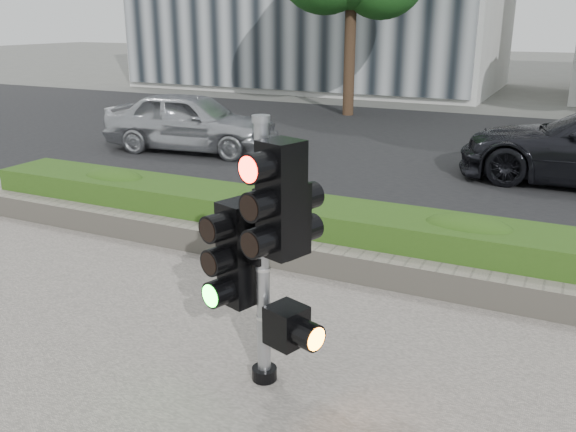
{
  "coord_description": "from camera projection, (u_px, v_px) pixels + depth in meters",
  "views": [
    {
      "loc": [
        2.57,
        -4.68,
        3.09
      ],
      "look_at": [
        0.01,
        0.6,
        1.18
      ],
      "focal_mm": 38.0,
      "sensor_mm": 36.0,
      "label": 1
    }
  ],
  "objects": [
    {
      "name": "ground",
      "position": [
        261.0,
        346.0,
        6.03
      ],
      "size": [
        120.0,
        120.0,
        0.0
      ],
      "primitive_type": "plane",
      "color": "#51514C",
      "rests_on": "ground"
    },
    {
      "name": "road",
      "position": [
        458.0,
        153.0,
        14.58
      ],
      "size": [
        60.0,
        13.0,
        0.02
      ],
      "primitive_type": "cube",
      "color": "black",
      "rests_on": "ground"
    },
    {
      "name": "curb",
      "position": [
        365.0,
        241.0,
        8.71
      ],
      "size": [
        60.0,
        0.25,
        0.12
      ],
      "primitive_type": "cube",
      "color": "gray",
      "rests_on": "ground"
    },
    {
      "name": "stone_wall",
      "position": [
        333.0,
        262.0,
        7.59
      ],
      "size": [
        12.0,
        0.32,
        0.34
      ],
      "primitive_type": "cube",
      "color": "gray",
      "rests_on": "sidewalk"
    },
    {
      "name": "hedge",
      "position": [
        351.0,
        233.0,
        8.1
      ],
      "size": [
        12.0,
        1.0,
        0.68
      ],
      "primitive_type": "cube",
      "color": "#4D7A25",
      "rests_on": "sidewalk"
    },
    {
      "name": "traffic_signal",
      "position": [
        268.0,
        242.0,
        5.03
      ],
      "size": [
        0.87,
        0.72,
        2.35
      ],
      "rotation": [
        0.0,
        0.0,
        -0.33
      ],
      "color": "black",
      "rests_on": "sidewalk"
    },
    {
      "name": "car_silver",
      "position": [
        191.0,
        122.0,
        14.59
      ],
      "size": [
        4.35,
        2.16,
        1.42
      ],
      "primitive_type": "imported",
      "rotation": [
        0.0,
        0.0,
        1.69
      ],
      "color": "#A8AAAF",
      "rests_on": "road"
    }
  ]
}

